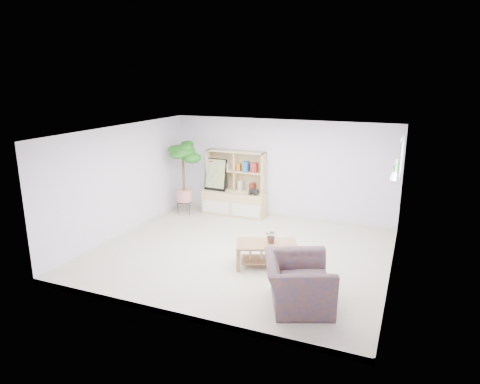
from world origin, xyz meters
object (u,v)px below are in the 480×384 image
at_px(floor_tree, 184,178).
at_px(armchair, 298,279).
at_px(storage_unit, 234,184).
at_px(coffee_table, 266,254).

xyz_separation_m(floor_tree, armchair, (3.81, -3.25, -0.50)).
height_order(storage_unit, armchair, storage_unit).
bearing_deg(storage_unit, armchair, -54.54).
xyz_separation_m(storage_unit, armchair, (2.63, -3.69, -0.38)).
height_order(coffee_table, armchair, armchair).
bearing_deg(floor_tree, coffee_table, -35.97).
bearing_deg(storage_unit, floor_tree, -159.32).
bearing_deg(coffee_table, floor_tree, 122.57).
xyz_separation_m(storage_unit, floor_tree, (-1.18, -0.44, 0.12)).
height_order(storage_unit, coffee_table, storage_unit).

